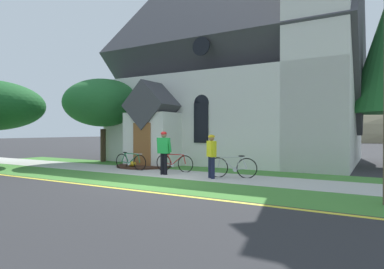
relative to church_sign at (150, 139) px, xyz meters
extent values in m
plane|color=#2B2B2D|center=(2.84, 0.33, -1.34)|extent=(140.00, 140.00, 0.00)
cube|color=#B7B5AD|center=(2.35, -1.85, -1.33)|extent=(32.00, 2.29, 0.01)
cube|color=#427F33|center=(2.35, -4.15, -1.33)|extent=(32.00, 2.32, 0.01)
cube|color=#427F33|center=(2.35, 0.12, -1.33)|extent=(24.00, 1.65, 0.01)
cube|color=yellow|center=(2.35, -5.47, -1.33)|extent=(28.00, 0.16, 0.01)
cube|color=silver|center=(2.35, 5.59, 0.98)|extent=(12.79, 9.30, 4.63)
cube|color=#424247|center=(2.35, 5.59, 4.89)|extent=(13.29, 9.47, 9.47)
cube|color=silver|center=(7.42, 2.27, 4.05)|extent=(2.65, 2.65, 10.77)
cube|color=silver|center=(0.05, 0.15, -0.04)|extent=(2.40, 1.60, 2.60)
cube|color=#424247|center=(0.05, 0.15, 1.61)|extent=(2.40, 1.80, 2.40)
cube|color=brown|center=(0.05, -0.67, -0.29)|extent=(1.00, 0.06, 2.10)
cube|color=black|center=(-2.13, 0.92, 0.76)|extent=(0.76, 0.06, 1.90)
cone|color=black|center=(-2.13, 0.92, 1.71)|extent=(0.80, 0.06, 0.80)
cube|color=black|center=(2.35, 0.92, 0.76)|extent=(0.76, 0.06, 1.90)
cone|color=black|center=(2.35, 0.92, 1.71)|extent=(0.80, 0.06, 0.80)
cylinder|color=black|center=(2.35, 0.92, 4.41)|extent=(0.90, 0.06, 0.90)
cube|color=#474C56|center=(-0.87, -0.01, -0.89)|extent=(0.12, 0.12, 0.88)
cube|color=#474C56|center=(0.87, 0.01, -0.89)|extent=(0.12, 0.12, 0.88)
cube|color=white|center=(0.00, 0.00, 0.03)|extent=(2.07, 0.10, 0.96)
cube|color=#474C56|center=(0.00, 0.00, 0.57)|extent=(2.19, 0.14, 0.12)
cube|color=black|center=(0.00, -0.04, 0.14)|extent=(1.65, 0.02, 0.16)
cylinder|color=#382319|center=(0.00, -0.38, -1.29)|extent=(2.66, 2.66, 0.10)
ellipsoid|color=#CC338C|center=(0.76, -0.40, -1.12)|extent=(0.36, 0.36, 0.24)
ellipsoid|color=red|center=(0.12, 0.26, -1.12)|extent=(0.36, 0.36, 0.24)
ellipsoid|color=red|center=(-0.69, -0.24, -1.12)|extent=(0.36, 0.36, 0.24)
ellipsoid|color=gold|center=(-0.01, -1.31, -1.12)|extent=(0.36, 0.36, 0.24)
torus|color=black|center=(-0.34, -1.62, -1.00)|extent=(0.71, 0.06, 0.71)
torus|color=black|center=(0.71, -1.66, -1.00)|extent=(0.71, 0.06, 0.71)
cylinder|color=#19723F|center=(0.36, -1.65, -0.85)|extent=(0.57, 0.06, 0.44)
cylinder|color=#19723F|center=(0.24, -1.64, -0.63)|extent=(0.78, 0.06, 0.07)
cylinder|color=#19723F|center=(-0.03, -1.63, -0.83)|extent=(0.26, 0.04, 0.46)
cylinder|color=#19723F|center=(-0.13, -1.63, -1.03)|extent=(0.43, 0.05, 0.09)
cylinder|color=#19723F|center=(-0.24, -1.62, -0.81)|extent=(0.22, 0.04, 0.41)
cylinder|color=#19723F|center=(0.67, -1.66, -0.82)|extent=(0.12, 0.04, 0.37)
ellipsoid|color=black|center=(-0.15, -1.63, -0.58)|extent=(0.24, 0.09, 0.05)
cylinder|color=silver|center=(0.63, -1.65, -0.62)|extent=(0.44, 0.04, 0.03)
cylinder|color=silver|center=(0.08, -1.64, -1.05)|extent=(0.18, 0.03, 0.18)
torus|color=black|center=(5.56, -1.54, -0.98)|extent=(0.74, 0.23, 0.75)
torus|color=black|center=(4.54, -1.82, -0.98)|extent=(0.74, 0.23, 0.75)
cylinder|color=#B7B7BC|center=(4.89, -1.72, -0.82)|extent=(0.56, 0.18, 0.45)
cylinder|color=#B7B7BC|center=(5.00, -1.69, -0.59)|extent=(0.77, 0.24, 0.08)
cylinder|color=#B7B7BC|center=(5.26, -1.62, -0.80)|extent=(0.26, 0.10, 0.48)
cylinder|color=#B7B7BC|center=(5.36, -1.60, -1.00)|extent=(0.42, 0.15, 0.09)
cylinder|color=#B7B7BC|center=(5.47, -1.56, -0.77)|extent=(0.22, 0.09, 0.43)
cylinder|color=#B7B7BC|center=(4.58, -1.81, -0.79)|extent=(0.12, 0.07, 0.38)
ellipsoid|color=black|center=(5.38, -1.59, -0.53)|extent=(0.25, 0.14, 0.05)
cylinder|color=silver|center=(4.62, -1.80, -0.59)|extent=(0.43, 0.14, 0.03)
cylinder|color=silver|center=(5.15, -1.65, -1.03)|extent=(0.18, 0.07, 0.18)
torus|color=black|center=(1.68, -1.23, -0.99)|extent=(0.72, 0.06, 0.72)
torus|color=black|center=(2.75, -1.19, -0.99)|extent=(0.72, 0.06, 0.72)
cylinder|color=#A51E19|center=(2.39, -1.21, -0.83)|extent=(0.58, 0.06, 0.46)
cylinder|color=#A51E19|center=(2.27, -1.21, -0.62)|extent=(0.80, 0.06, 0.05)
cylinder|color=#A51E19|center=(1.99, -1.22, -0.83)|extent=(0.27, 0.05, 0.44)
cylinder|color=#A51E19|center=(1.89, -1.22, -1.02)|extent=(0.44, 0.05, 0.09)
cylinder|color=#A51E19|center=(1.77, -1.23, -0.81)|extent=(0.23, 0.04, 0.39)
cylinder|color=#A51E19|center=(2.71, -1.19, -0.80)|extent=(0.12, 0.04, 0.39)
ellipsoid|color=black|center=(1.87, -1.22, -0.59)|extent=(0.24, 0.09, 0.05)
cylinder|color=silver|center=(2.66, -1.20, -0.59)|extent=(0.44, 0.04, 0.03)
cylinder|color=silver|center=(2.11, -1.22, -1.05)|extent=(0.18, 0.03, 0.18)
cylinder|color=#191E38|center=(4.40, -2.19, -0.94)|extent=(0.15, 0.15, 0.78)
cylinder|color=#191E38|center=(4.57, -2.33, -0.94)|extent=(0.15, 0.15, 0.78)
cube|color=yellow|center=(4.49, -2.26, -0.27)|extent=(0.47, 0.43, 0.57)
sphere|color=#936B51|center=(4.49, -2.26, 0.12)|extent=(0.20, 0.20, 0.20)
ellipsoid|color=gold|center=(4.49, -2.26, 0.18)|extent=(0.32, 0.33, 0.14)
cylinder|color=yellow|center=(4.30, -2.05, -0.24)|extent=(0.09, 0.15, 0.52)
cylinder|color=yellow|center=(4.67, -2.46, -0.24)|extent=(0.09, 0.17, 0.52)
cylinder|color=black|center=(2.36, -2.30, -0.92)|extent=(0.15, 0.15, 0.84)
cylinder|color=black|center=(2.49, -2.29, -0.92)|extent=(0.15, 0.15, 0.84)
cube|color=green|center=(2.43, -2.29, -0.19)|extent=(0.48, 0.23, 0.61)
sphere|color=#936B51|center=(2.43, -2.29, 0.22)|extent=(0.22, 0.22, 0.22)
ellipsoid|color=red|center=(2.43, -2.29, 0.28)|extent=(0.25, 0.29, 0.15)
cylinder|color=green|center=(2.14, -2.27, -0.16)|extent=(0.09, 0.14, 0.56)
cylinder|color=green|center=(2.72, -2.31, -0.16)|extent=(0.09, 0.20, 0.56)
cylinder|color=#3D2D1E|center=(-3.73, 0.60, -0.42)|extent=(0.30, 0.30, 1.83)
ellipsoid|color=#23662D|center=(-3.73, 0.60, 1.95)|extent=(4.33, 4.33, 2.65)
camera|label=1|loc=(9.72, -12.75, 0.37)|focal=30.50mm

